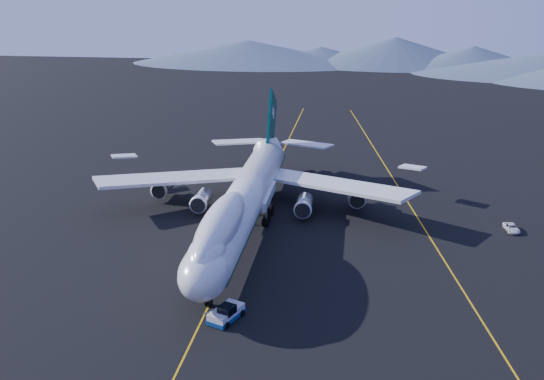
# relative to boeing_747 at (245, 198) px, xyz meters

# --- Properties ---
(ground) EXTENTS (500.00, 500.00, 0.00)m
(ground) POSITION_rel_boeing_747_xyz_m (-0.00, -0.03, -5.81)
(ground) COLOR black
(ground) RESTS_ON ground
(taxiway_line_main) EXTENTS (0.25, 220.00, 0.01)m
(taxiway_line_main) POSITION_rel_boeing_747_xyz_m (-0.00, -0.03, -5.80)
(taxiway_line_main) COLOR #CC930C
(taxiway_line_main) RESTS_ON ground
(taxiway_line_side) EXTENTS (28.08, 198.09, 0.01)m
(taxiway_line_side) POSITION_rel_boeing_747_xyz_m (30.00, 9.97, -5.80)
(taxiway_line_side) COLOR #CC930C
(taxiway_line_side) RESTS_ON ground
(boeing_747) EXTENTS (59.62, 72.43, 19.37)m
(boeing_747) POSITION_rel_boeing_747_xyz_m (0.00, 0.00, 0.00)
(boeing_747) COLOR silver
(boeing_747) RESTS_ON ground
(pushback_tug) EXTENTS (4.41, 5.80, 2.26)m
(pushback_tug) POSITION_rel_boeing_747_xyz_m (3.00, -29.53, -5.10)
(pushback_tug) COLOR silver
(pushback_tug) RESTS_ON ground
(service_van) EXTENTS (2.38, 4.48, 1.20)m
(service_van) POSITION_rel_boeing_747_xyz_m (45.39, 5.74, -5.21)
(service_van) COLOR silver
(service_van) RESTS_ON ground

